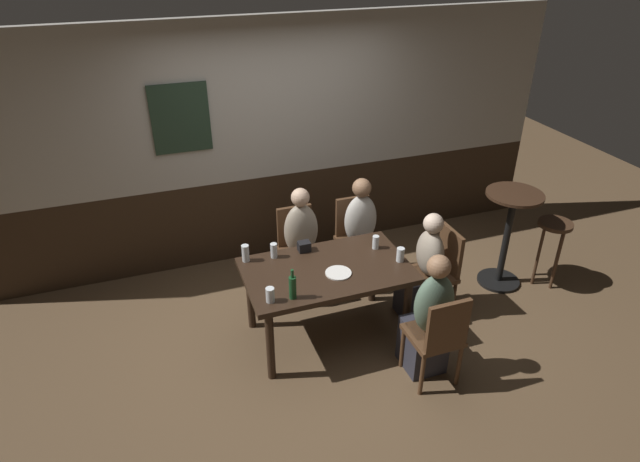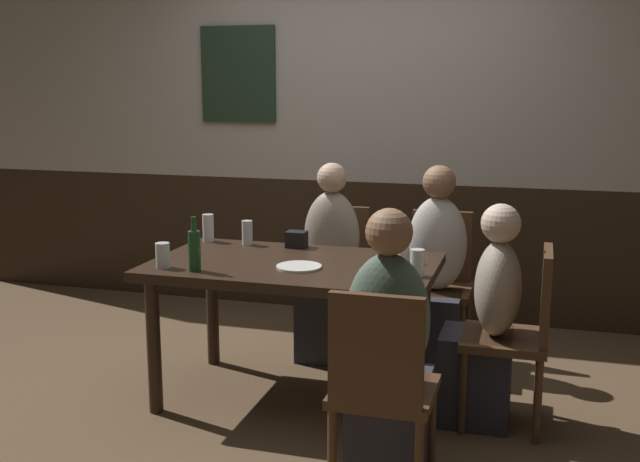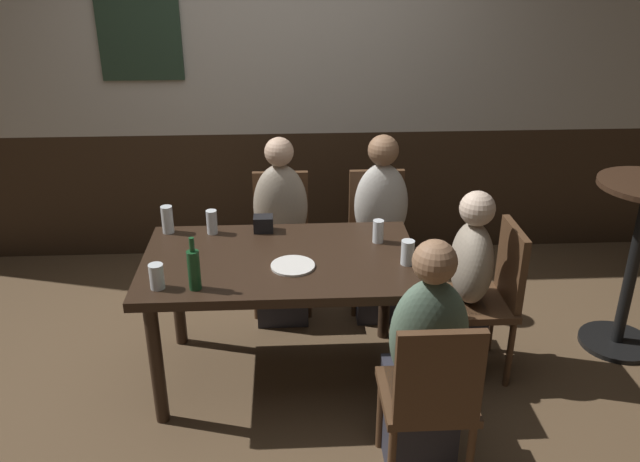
{
  "view_description": "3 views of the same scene",
  "coord_description": "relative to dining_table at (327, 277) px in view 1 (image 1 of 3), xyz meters",
  "views": [
    {
      "loc": [
        -1.37,
        -3.66,
        3.34
      ],
      "look_at": [
        -0.03,
        0.1,
        1.06
      ],
      "focal_mm": 30.36,
      "sensor_mm": 36.0,
      "label": 1
    },
    {
      "loc": [
        1.18,
        -3.58,
        1.64
      ],
      "look_at": [
        0.13,
        0.03,
        0.9
      ],
      "focal_mm": 42.59,
      "sensor_mm": 36.0,
      "label": 2
    },
    {
      "loc": [
        0.04,
        -3.06,
        2.28
      ],
      "look_at": [
        0.2,
        -0.08,
        0.92
      ],
      "focal_mm": 36.67,
      "sensor_mm": 36.0,
      "label": 3
    }
  ],
  "objects": [
    {
      "name": "pint_glass_pale",
      "position": [
        -0.38,
        0.33,
        0.15
      ],
      "size": [
        0.06,
        0.06,
        0.14
      ],
      "color": "silver",
      "rests_on": "dining_table"
    },
    {
      "name": "plate_white_large",
      "position": [
        0.06,
        -0.11,
        0.1
      ],
      "size": [
        0.23,
        0.23,
        0.01
      ],
      "primitive_type": "cylinder",
      "color": "white",
      "rests_on": "dining_table"
    },
    {
      "name": "chair_right_near",
      "position": [
        0.63,
        -0.85,
        -0.15
      ],
      "size": [
        0.4,
        0.4,
        0.88
      ],
      "color": "#513521",
      "rests_on": "ground_plane"
    },
    {
      "name": "chair_head_east",
      "position": [
        1.14,
        0.0,
        -0.15
      ],
      "size": [
        0.4,
        0.4,
        0.88
      ],
      "color": "#513521",
      "rests_on": "ground_plane"
    },
    {
      "name": "person_right_near",
      "position": [
        0.63,
        -0.69,
        -0.16
      ],
      "size": [
        0.34,
        0.37,
        1.17
      ],
      "color": "#2D2D38",
      "rests_on": "ground_plane"
    },
    {
      "name": "condiment_caddy",
      "position": [
        -0.1,
        0.34,
        0.14
      ],
      "size": [
        0.11,
        0.09,
        0.09
      ],
      "primitive_type": "cube",
      "color": "black",
      "rests_on": "dining_table"
    },
    {
      "name": "bar_stool",
      "position": [
        2.48,
        0.03,
        -0.08
      ],
      "size": [
        0.34,
        0.34,
        0.72
      ],
      "color": "#422B1C",
      "rests_on": "ground_plane"
    },
    {
      "name": "dining_table",
      "position": [
        0.0,
        0.0,
        0.0
      ],
      "size": [
        1.44,
        0.87,
        0.74
      ],
      "color": "black",
      "rests_on": "ground_plane"
    },
    {
      "name": "tumbler_water",
      "position": [
        0.54,
        0.16,
        0.15
      ],
      "size": [
        0.06,
        0.06,
        0.13
      ],
      "color": "silver",
      "rests_on": "dining_table"
    },
    {
      "name": "person_right_far",
      "position": [
        0.63,
        0.69,
        -0.15
      ],
      "size": [
        0.34,
        0.37,
        1.18
      ],
      "color": "#2D2D38",
      "rests_on": "ground_plane"
    },
    {
      "name": "wall_back",
      "position": [
        -0.01,
        1.65,
        0.65
      ],
      "size": [
        6.4,
        0.13,
        2.6
      ],
      "color": "#332316",
      "rests_on": "ground_plane"
    },
    {
      "name": "beer_glass_half",
      "position": [
        -0.63,
        0.35,
        0.16
      ],
      "size": [
        0.07,
        0.07,
        0.16
      ],
      "color": "silver",
      "rests_on": "dining_table"
    },
    {
      "name": "person_mid_far",
      "position": [
        -0.0,
        0.69,
        -0.16
      ],
      "size": [
        0.34,
        0.37,
        1.17
      ],
      "color": "#2D2D38",
      "rests_on": "ground_plane"
    },
    {
      "name": "person_head_east",
      "position": [
        0.97,
        0.0,
        -0.19
      ],
      "size": [
        0.37,
        0.34,
        1.09
      ],
      "color": "#2D2D38",
      "rests_on": "ground_plane"
    },
    {
      "name": "ground_plane",
      "position": [
        0.0,
        0.0,
        -0.65
      ],
      "size": [
        12.0,
        12.0,
        0.0
      ],
      "primitive_type": "plane",
      "color": "brown"
    },
    {
      "name": "beer_bottle_green",
      "position": [
        -0.4,
        -0.31,
        0.2
      ],
      "size": [
        0.06,
        0.06,
        0.27
      ],
      "color": "#194723",
      "rests_on": "dining_table"
    },
    {
      "name": "side_bar_table",
      "position": [
        2.03,
        0.18,
        -0.03
      ],
      "size": [
        0.56,
        0.56,
        1.05
      ],
      "color": "black",
      "rests_on": "ground_plane"
    },
    {
      "name": "pint_glass_stout",
      "position": [
        0.65,
        -0.11,
        0.15
      ],
      "size": [
        0.07,
        0.07,
        0.13
      ],
      "color": "silver",
      "rests_on": "dining_table"
    },
    {
      "name": "chair_right_far",
      "position": [
        0.63,
        0.85,
        -0.15
      ],
      "size": [
        0.4,
        0.4,
        0.88
      ],
      "color": "#513521",
      "rests_on": "ground_plane"
    },
    {
      "name": "chair_mid_far",
      "position": [
        0.0,
        0.85,
        -0.15
      ],
      "size": [
        0.4,
        0.4,
        0.88
      ],
      "color": "#513521",
      "rests_on": "ground_plane"
    },
    {
      "name": "highball_clear",
      "position": [
        -0.58,
        -0.29,
        0.15
      ],
      "size": [
        0.07,
        0.07,
        0.13
      ],
      "color": "silver",
      "rests_on": "dining_table"
    }
  ]
}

